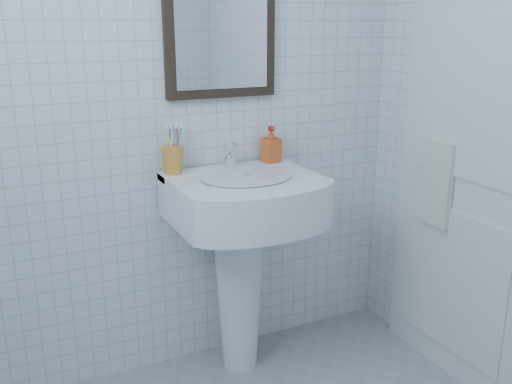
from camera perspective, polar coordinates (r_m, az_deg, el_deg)
wall_back at (r=2.47m, az=-8.49°, el=9.33°), size 2.20×0.02×2.50m
washbasin at (r=2.51m, az=-1.48°, el=-4.90°), size 0.62×0.45×0.95m
faucet at (r=2.50m, az=-2.62°, el=3.51°), size 0.05×0.11×0.12m
toothbrush_cup at (r=2.43m, az=-8.33°, el=3.18°), size 0.10×0.10×0.12m
soap_dispenser at (r=2.61m, az=1.51°, el=4.80°), size 0.09×0.09×0.16m
wall_mirror at (r=2.51m, az=-3.55°, el=16.46°), size 0.50×0.04×0.62m
bathroom_door at (r=2.54m, az=20.67°, el=2.92°), size 0.04×0.80×2.00m
towel_ring at (r=2.61m, az=18.35°, el=4.61°), size 0.01×0.18×0.18m
hand_towel at (r=2.64m, az=17.68°, el=0.75°), size 0.03×0.16×0.38m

